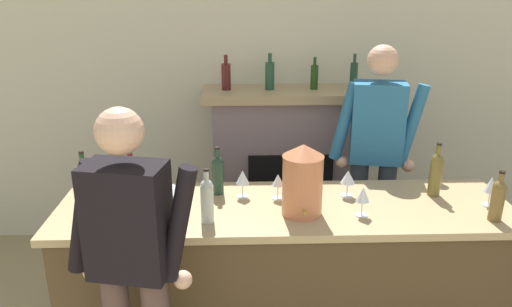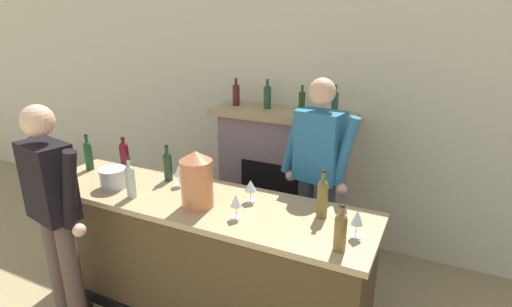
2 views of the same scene
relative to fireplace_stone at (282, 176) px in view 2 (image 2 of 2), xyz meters
The scene contains 19 objects.
wall_back_panel 0.74m from the fireplace_stone, 128.02° to the left, with size 12.00×0.07×2.75m.
bar_counter 1.34m from the fireplace_stone, 96.28° to the right, with size 2.65×0.74×0.99m.
fireplace_stone is the anchor object (origin of this frame).
potted_plant_corner 3.15m from the fireplace_stone, behind, with size 0.38×0.40×0.63m.
person_customer 2.14m from the fireplace_stone, 115.48° to the right, with size 0.65×0.36×1.74m.
person_bartender 0.89m from the fireplace_stone, 47.72° to the right, with size 0.65×0.36×1.83m.
copper_dispenser 1.50m from the fireplace_stone, 92.48° to the right, with size 0.23×0.27×0.41m.
ice_bucket_steel 1.69m from the fireplace_stone, 120.56° to the right, with size 0.22×0.22×0.15m.
wine_bottle_cabernet_heavy 1.56m from the fireplace_stone, 136.02° to the right, with size 0.08×0.08×0.27m.
wine_bottle_rose_blush 1.67m from the fireplace_stone, 111.18° to the right, with size 0.07×0.07×0.31m.
wine_bottle_burgundy_dark 1.49m from the fireplace_stone, 57.03° to the right, with size 0.07×0.07×0.33m.
wine_bottle_chardonnay_pale 1.32m from the fireplace_stone, 115.69° to the right, with size 0.07×0.07×0.30m.
wine_bottle_riesling_slim 1.85m from the fireplace_stone, 136.89° to the right, with size 0.07×0.07×0.32m.
wine_bottle_merlot_tall 1.87m from the fireplace_stone, 57.36° to the right, with size 0.07×0.07×0.29m.
wine_glass_front_right 1.75m from the fireplace_stone, 52.47° to the right, with size 0.08×0.08×0.18m.
wine_glass_back_row 1.31m from the fireplace_stone, 108.30° to the right, with size 0.08×0.08×0.17m.
wine_glass_by_dispenser 1.28m from the fireplace_stone, 78.49° to the right, with size 0.09×0.09×0.17m.
wine_glass_front_left 1.54m from the fireplace_stone, 79.52° to the right, with size 0.07×0.07×0.17m.
wine_glass_near_bucket 1.29m from the fireplace_stone, 98.47° to the right, with size 0.07×0.07×0.16m.
Camera 2 is at (1.63, 0.80, 2.26)m, focal length 28.00 mm.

